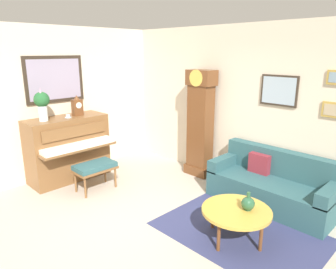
# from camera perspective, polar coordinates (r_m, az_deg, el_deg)

# --- Properties ---
(ground_plane) EXTENTS (6.40, 6.00, 0.10)m
(ground_plane) POSITION_cam_1_polar(r_m,az_deg,el_deg) (4.47, -5.94, -17.44)
(ground_plane) COLOR #B2A899
(wall_left) EXTENTS (0.13, 4.90, 2.80)m
(wall_left) POSITION_cam_1_polar(r_m,az_deg,el_deg) (6.10, -21.92, 5.24)
(wall_left) COLOR beige
(wall_left) RESTS_ON ground_plane
(wall_back) EXTENTS (5.30, 0.13, 2.80)m
(wall_back) POSITION_cam_1_polar(r_m,az_deg,el_deg) (5.65, 13.03, 5.15)
(wall_back) COLOR beige
(wall_back) RESTS_ON ground_plane
(area_rug) EXTENTS (2.10, 1.50, 0.01)m
(area_rug) POSITION_cam_1_polar(r_m,az_deg,el_deg) (4.45, 13.12, -17.11)
(area_rug) COLOR navy
(area_rug) RESTS_ON ground_plane
(piano) EXTENTS (0.87, 1.44, 1.18)m
(piano) POSITION_cam_1_polar(r_m,az_deg,el_deg) (6.04, -17.90, -2.41)
(piano) COLOR brown
(piano) RESTS_ON ground_plane
(piano_bench) EXTENTS (0.42, 0.70, 0.48)m
(piano_bench) POSITION_cam_1_polar(r_m,az_deg,el_deg) (5.49, -13.34, -5.99)
(piano_bench) COLOR brown
(piano_bench) RESTS_ON ground_plane
(grandfather_clock) EXTENTS (0.52, 0.34, 2.03)m
(grandfather_clock) POSITION_cam_1_polar(r_m,az_deg,el_deg) (5.89, 5.96, 1.51)
(grandfather_clock) COLOR brown
(grandfather_clock) RESTS_ON ground_plane
(couch) EXTENTS (1.90, 0.80, 0.84)m
(couch) POSITION_cam_1_polar(r_m,az_deg,el_deg) (5.16, 18.73, -8.91)
(couch) COLOR #2D565B
(couch) RESTS_ON ground_plane
(coffee_table) EXTENTS (0.88, 0.88, 0.42)m
(coffee_table) POSITION_cam_1_polar(r_m,az_deg,el_deg) (4.11, 12.52, -13.73)
(coffee_table) COLOR gold
(coffee_table) RESTS_ON ground_plane
(mantel_clock) EXTENTS (0.13, 0.18, 0.38)m
(mantel_clock) POSITION_cam_1_polar(r_m,az_deg,el_deg) (5.97, -16.43, 5.00)
(mantel_clock) COLOR brown
(mantel_clock) RESTS_ON piano
(flower_vase) EXTENTS (0.26, 0.26, 0.58)m
(flower_vase) POSITION_cam_1_polar(r_m,az_deg,el_deg) (5.68, -22.26, 5.44)
(flower_vase) COLOR silver
(flower_vase) RESTS_ON piano
(teacup) EXTENTS (0.12, 0.12, 0.06)m
(teacup) POSITION_cam_1_polar(r_m,az_deg,el_deg) (5.86, -17.98, 3.22)
(teacup) COLOR #ADC6D6
(teacup) RESTS_ON piano
(green_jug) EXTENTS (0.17, 0.17, 0.24)m
(green_jug) POSITION_cam_1_polar(r_m,az_deg,el_deg) (4.09, 14.56, -12.22)
(green_jug) COLOR #234C33
(green_jug) RESTS_ON coffee_table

